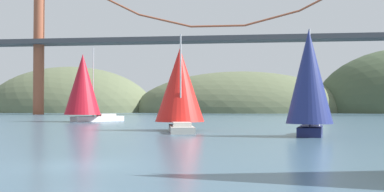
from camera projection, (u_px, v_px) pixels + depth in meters
The scene contains 7 objects.
ground_plane at pixel (77, 166), 17.58m from camera, with size 360.00×360.00×0.00m, color #426075.
headland_center at pixel (239, 112), 151.05m from camera, with size 73.48×44.00×27.86m, color #5B6647.
headland_left at pixel (70, 112), 158.04m from camera, with size 60.64×44.00×32.29m, color #5B6647.
suspension_bridge at pixel (218, 35), 112.34m from camera, with size 131.19×6.00×43.14m.
sailboat_navy_sail at pixel (309, 81), 33.91m from camera, with size 4.13×6.81×8.45m.
sailboat_red_spinnaker at pixel (180, 87), 41.97m from camera, with size 5.47×8.53×8.93m.
sailboat_crimson_sail at pixel (84, 86), 64.97m from camera, with size 8.69×9.53×11.05m.
Camera 1 is at (6.59, -16.98, 2.39)m, focal length 41.50 mm.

